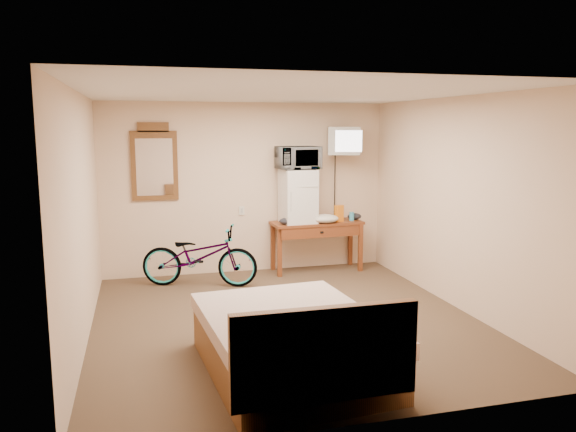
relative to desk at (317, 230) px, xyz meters
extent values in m
plane|color=#463323|center=(-1.01, -2.00, -0.63)|extent=(4.60, 4.60, 0.00)
plane|color=silver|center=(-1.01, -2.00, 1.87)|extent=(4.60, 4.60, 0.00)
cube|color=beige|center=(-1.01, 0.30, 0.62)|extent=(4.20, 0.04, 2.50)
cube|color=beige|center=(-1.01, -4.30, 0.62)|extent=(4.20, 0.04, 2.50)
cube|color=beige|center=(-3.11, -2.00, 0.62)|extent=(0.04, 4.60, 2.50)
cube|color=beige|center=(1.09, -2.00, 0.62)|extent=(0.04, 4.60, 2.50)
cube|color=silver|center=(-1.09, 0.29, 0.29)|extent=(0.08, 0.01, 0.13)
cube|color=brown|center=(0.00, 0.04, 0.10)|extent=(1.37, 0.58, 0.04)
cube|color=brown|center=(-0.62, -0.17, -0.27)|extent=(0.06, 0.06, 0.71)
cube|color=brown|center=(0.62, -0.17, -0.27)|extent=(0.06, 0.06, 0.71)
cube|color=brown|center=(-0.62, 0.25, -0.27)|extent=(0.06, 0.06, 0.71)
cube|color=brown|center=(0.62, 0.25, -0.27)|extent=(0.06, 0.06, 0.71)
cube|color=brown|center=(0.00, -0.19, 0.00)|extent=(1.23, 0.10, 0.16)
cube|color=black|center=(0.00, -0.21, 0.00)|extent=(0.05, 0.02, 0.03)
cube|color=white|center=(-0.29, 0.03, 0.51)|extent=(0.51, 0.49, 0.79)
cube|color=#ADADA7|center=(-0.29, -0.20, 0.67)|extent=(0.48, 0.01, 0.00)
cylinder|color=#ADADA7|center=(-0.47, -0.20, 0.47)|extent=(0.02, 0.02, 0.28)
imported|color=white|center=(-0.29, 0.03, 1.07)|extent=(0.63, 0.46, 0.33)
cube|color=orange|center=(0.32, -0.05, 0.24)|extent=(0.14, 0.10, 0.25)
cylinder|color=#3CA4CC|center=(0.54, -0.01, 0.18)|extent=(0.07, 0.07, 0.13)
ellipsoid|color=silver|center=(0.08, -0.10, 0.18)|extent=(0.41, 0.31, 0.12)
ellipsoid|color=black|center=(-0.48, -0.09, 0.17)|extent=(0.26, 0.20, 0.10)
ellipsoid|color=black|center=(0.61, 0.06, 0.17)|extent=(0.22, 0.18, 0.10)
cube|color=black|center=(0.41, 0.28, 1.22)|extent=(0.14, 0.02, 0.14)
cylinder|color=black|center=(0.41, 0.24, 1.22)|extent=(0.05, 0.30, 0.05)
cube|color=#ADADA7|center=(0.41, 0.02, 1.31)|extent=(0.56, 0.51, 0.41)
cube|color=white|center=(0.41, -0.18, 1.31)|extent=(0.37, 0.13, 0.31)
cube|color=black|center=(0.41, 0.22, 1.31)|extent=(0.28, 0.10, 0.25)
cube|color=brown|center=(-2.32, 0.27, 0.98)|extent=(0.64, 0.04, 0.97)
cube|color=brown|center=(-2.32, 0.27, 1.51)|extent=(0.43, 0.04, 0.14)
cube|color=white|center=(-2.32, 0.25, 0.96)|extent=(0.51, 0.01, 0.80)
imported|color=black|center=(-1.79, -0.35, -0.22)|extent=(1.67, 1.01, 0.83)
cube|color=brown|center=(-1.31, -3.30, -0.43)|extent=(1.52, 1.94, 0.40)
cube|color=#C0B395|center=(-1.31, -3.30, -0.18)|extent=(1.57, 1.99, 0.14)
cube|color=brown|center=(-1.31, -4.26, -0.08)|extent=(1.38, 0.08, 0.70)
ellipsoid|color=beige|center=(-1.63, -3.95, -0.05)|extent=(0.57, 0.35, 0.20)
ellipsoid|color=beige|center=(-0.99, -3.95, -0.05)|extent=(0.57, 0.35, 0.20)
camera|label=1|loc=(-2.54, -7.83, 1.51)|focal=35.00mm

